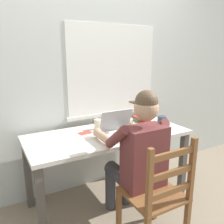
# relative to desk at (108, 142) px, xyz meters

# --- Properties ---
(ground_plane) EXTENTS (8.00, 8.00, 0.00)m
(ground_plane) POSITION_rel_desk_xyz_m (0.00, 0.00, -0.64)
(ground_plane) COLOR gray
(back_wall) EXTENTS (6.00, 0.08, 2.60)m
(back_wall) POSITION_rel_desk_xyz_m (0.00, 0.42, 0.66)
(back_wall) COLOR beige
(back_wall) RESTS_ON ground
(desk) EXTENTS (1.56, 0.68, 0.74)m
(desk) POSITION_rel_desk_xyz_m (0.00, 0.00, 0.00)
(desk) COLOR beige
(desk) RESTS_ON ground
(seated_person) EXTENTS (0.50, 0.60, 1.23)m
(seated_person) POSITION_rel_desk_xyz_m (0.05, -0.42, 0.03)
(seated_person) COLOR brown
(seated_person) RESTS_ON ground
(wooden_chair) EXTENTS (0.42, 0.42, 0.92)m
(wooden_chair) POSITION_rel_desk_xyz_m (0.05, -0.70, -0.19)
(wooden_chair) COLOR brown
(wooden_chair) RESTS_ON ground
(laptop) EXTENTS (0.33, 0.30, 0.23)m
(laptop) POSITION_rel_desk_xyz_m (0.08, -0.11, 0.15)
(laptop) COLOR #ADAFB2
(laptop) RESTS_ON desk
(computer_mouse) EXTENTS (0.06, 0.10, 0.03)m
(computer_mouse) POSITION_rel_desk_xyz_m (0.37, -0.16, 0.11)
(computer_mouse) COLOR black
(computer_mouse) RESTS_ON desk
(coffee_mug_white) EXTENTS (0.11, 0.07, 0.10)m
(coffee_mug_white) POSITION_rel_desk_xyz_m (-0.03, 0.15, 0.15)
(coffee_mug_white) COLOR beige
(coffee_mug_white) RESTS_ON desk
(coffee_mug_dark) EXTENTS (0.12, 0.09, 0.10)m
(coffee_mug_dark) POSITION_rel_desk_xyz_m (0.60, -0.07, 0.15)
(coffee_mug_dark) COLOR #2D384C
(coffee_mug_dark) RESTS_ON desk
(coffee_mug_spare) EXTENTS (0.11, 0.08, 0.10)m
(coffee_mug_spare) POSITION_rel_desk_xyz_m (0.15, 0.14, 0.15)
(coffee_mug_spare) COLOR #38281E
(coffee_mug_spare) RESTS_ON desk
(book_stack_main) EXTENTS (0.19, 0.16, 0.07)m
(book_stack_main) POSITION_rel_desk_xyz_m (0.50, 0.15, 0.13)
(book_stack_main) COLOR #BC332D
(book_stack_main) RESTS_ON desk
(paper_pile_near_laptop) EXTENTS (0.28, 0.20, 0.01)m
(paper_pile_near_laptop) POSITION_rel_desk_xyz_m (0.41, 0.14, 0.10)
(paper_pile_near_laptop) COLOR white
(paper_pile_near_laptop) RESTS_ON desk
(paper_pile_back_corner) EXTENTS (0.19, 0.18, 0.01)m
(paper_pile_back_corner) POSITION_rel_desk_xyz_m (0.09, -0.03, 0.10)
(paper_pile_back_corner) COLOR white
(paper_pile_back_corner) RESTS_ON desk
(landscape_photo_print) EXTENTS (0.14, 0.11, 0.00)m
(landscape_photo_print) POSITION_rel_desk_xyz_m (-0.19, 0.11, 0.10)
(landscape_photo_print) COLOR #C63D33
(landscape_photo_print) RESTS_ON desk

